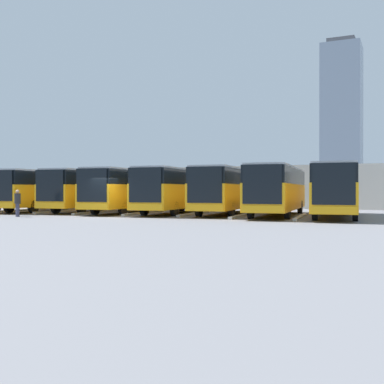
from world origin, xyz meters
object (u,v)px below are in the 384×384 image
at_px(bus_1, 278,189).
at_px(bus_3, 178,189).
at_px(bus_0, 337,189).
at_px(bus_2, 229,189).
at_px(bus_6, 51,189).
at_px(bus_5, 95,189).
at_px(bus_7, 16,189).
at_px(bus_4, 132,189).
at_px(pedestrian, 18,202).

height_order(bus_1, bus_3, same).
height_order(bus_0, bus_2, same).
distance_m(bus_2, bus_6, 15.11).
xyz_separation_m(bus_1, bus_6, (18.83, 0.23, 0.00)).
height_order(bus_5, bus_7, same).
relative_size(bus_4, bus_7, 1.00).
height_order(bus_1, bus_5, same).
relative_size(bus_2, bus_3, 1.00).
bearing_deg(bus_1, bus_5, -7.93).
xyz_separation_m(bus_0, pedestrian, (18.79, 7.88, -0.88)).
bearing_deg(bus_6, bus_1, 174.84).
distance_m(bus_1, bus_5, 15.07).
bearing_deg(bus_3, bus_6, -2.60).
relative_size(bus_3, pedestrian, 7.17).
xyz_separation_m(bus_1, bus_3, (7.53, -0.41, 0.00)).
distance_m(bus_4, pedestrian, 8.88).
xyz_separation_m(bus_5, pedestrian, (-0.04, 8.42, -0.88)).
height_order(bus_3, bus_7, same).
relative_size(bus_1, bus_7, 1.00).
bearing_deg(bus_4, bus_0, 173.64).
xyz_separation_m(bus_3, pedestrian, (7.50, 8.29, -0.88)).
distance_m(bus_6, pedestrian, 8.58).
bearing_deg(bus_1, bus_7, -5.40).
relative_size(bus_2, bus_4, 1.00).
relative_size(bus_2, bus_7, 1.00).
height_order(bus_1, bus_7, same).
bearing_deg(bus_5, bus_7, -0.35).
relative_size(bus_1, pedestrian, 7.17).
bearing_deg(bus_2, bus_3, 1.53).
bearing_deg(bus_0, pedestrian, 16.89).
xyz_separation_m(bus_1, bus_5, (15.06, -0.54, 0.00)).
bearing_deg(bus_0, bus_4, -6.36).
bearing_deg(bus_6, bus_4, 176.93).
bearing_deg(pedestrian, bus_6, 148.15).
distance_m(bus_3, bus_4, 3.78).
distance_m(bus_1, bus_3, 7.54).
relative_size(bus_7, pedestrian, 7.17).
xyz_separation_m(bus_4, pedestrian, (3.73, 8.01, -0.88)).
height_order(bus_2, pedestrian, bus_2).
distance_m(bus_2, bus_7, 18.86).
height_order(bus_2, bus_6, same).
bearing_deg(bus_5, bus_3, 173.14).
bearing_deg(bus_7, bus_3, 176.40).
bearing_deg(bus_0, bus_6, -5.26).
distance_m(bus_2, bus_4, 7.57).
distance_m(bus_0, bus_5, 18.84).
distance_m(bus_6, bus_7, 3.77).
bearing_deg(bus_3, pedestrian, 42.01).
distance_m(bus_0, bus_1, 3.77).
bearing_deg(bus_3, bus_7, -3.60).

